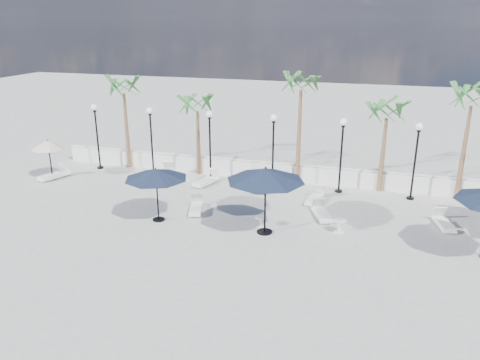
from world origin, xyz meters
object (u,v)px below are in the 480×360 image
(lounger_3, at_px, (167,175))
(lounger_4, at_px, (196,207))
(lounger_1, at_px, (206,180))
(lounger_5, at_px, (322,213))
(parasol_navy_mid, at_px, (266,175))
(lounger_6, at_px, (315,198))
(lounger_7, at_px, (444,222))
(parasol_navy_left, at_px, (156,174))
(lounger_0, at_px, (54,175))
(lounger_2, at_px, (262,184))
(parasol_cream_small, at_px, (48,145))

(lounger_3, relative_size, lounger_4, 1.27)
(lounger_1, distance_m, lounger_3, 2.34)
(lounger_1, distance_m, lounger_4, 3.73)
(lounger_5, xyz_separation_m, parasol_navy_mid, (-2.08, -2.26, 2.32))
(lounger_6, distance_m, lounger_7, 5.84)
(lounger_4, bearing_deg, lounger_3, 113.99)
(lounger_5, xyz_separation_m, lounger_7, (5.12, 0.50, -0.01))
(lounger_1, bearing_deg, lounger_7, 4.63)
(lounger_1, bearing_deg, parasol_navy_left, -78.95)
(lounger_7, distance_m, parasol_navy_mid, 8.05)
(lounger_0, xyz_separation_m, lounger_3, (6.11, 1.62, 0.04))
(lounger_0, bearing_deg, lounger_1, 30.08)
(lounger_2, distance_m, parasol_navy_mid, 5.79)
(lounger_1, bearing_deg, lounger_2, 19.13)
(parasol_cream_small, bearing_deg, lounger_0, 1.89)
(lounger_3, distance_m, parasol_navy_left, 5.78)
(lounger_6, xyz_separation_m, parasol_navy_left, (-6.31, -4.16, 1.93))
(lounger_0, distance_m, lounger_2, 11.60)
(lounger_0, xyz_separation_m, lounger_1, (8.45, 1.54, -0.00))
(lounger_7, height_order, parasol_navy_mid, parasol_navy_mid)
(lounger_3, height_order, parasol_navy_left, parasol_navy_left)
(lounger_0, height_order, lounger_4, lounger_0)
(parasol_cream_small, bearing_deg, lounger_1, 10.20)
(parasol_cream_small, bearing_deg, lounger_2, 8.58)
(lounger_3, height_order, lounger_6, lounger_3)
(lounger_4, distance_m, parasol_navy_left, 2.67)
(lounger_4, distance_m, parasol_cream_small, 9.80)
(parasol_navy_left, bearing_deg, lounger_3, 111.15)
(lounger_0, distance_m, lounger_5, 15.01)
(parasol_cream_small, bearing_deg, lounger_7, -1.79)
(lounger_2, xyz_separation_m, lounger_6, (2.93, -1.07, -0.05))
(lounger_7, relative_size, parasol_cream_small, 0.78)
(lounger_5, relative_size, parasol_navy_mid, 0.56)
(lounger_3, distance_m, lounger_6, 8.34)
(lounger_0, relative_size, parasol_navy_mid, 0.60)
(lounger_2, relative_size, lounger_4, 1.23)
(lounger_4, bearing_deg, lounger_7, -8.97)
(lounger_3, bearing_deg, lounger_0, -179.25)
(lounger_2, bearing_deg, lounger_4, -126.13)
(lounger_0, distance_m, lounger_4, 9.53)
(lounger_0, bearing_deg, parasol_navy_left, -3.55)
(lounger_4, bearing_deg, lounger_0, 150.65)
(parasol_navy_left, bearing_deg, lounger_4, 48.92)
(lounger_2, bearing_deg, lounger_6, -26.76)
(lounger_2, distance_m, lounger_3, 5.35)
(lounger_7, bearing_deg, lounger_6, 154.03)
(lounger_4, xyz_separation_m, parasol_navy_left, (-1.21, -1.39, 1.93))
(parasol_navy_left, xyz_separation_m, parasol_navy_mid, (4.80, 0.10, 0.39))
(lounger_4, bearing_deg, parasol_navy_left, -147.74)
(lounger_4, bearing_deg, lounger_5, -7.04)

